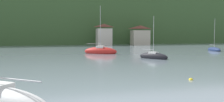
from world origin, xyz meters
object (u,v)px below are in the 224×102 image
(sailboat_far_9, at_px, (214,50))
(mooring_buoy_far, at_px, (191,80))
(sailboat_far_7, at_px, (100,51))
(shore_building_west, at_px, (104,35))
(shore_building_westcentral, at_px, (140,35))
(sailboat_far_1, at_px, (153,56))

(sailboat_far_9, distance_m, mooring_buoy_far, 42.01)
(sailboat_far_7, distance_m, mooring_buoy_far, 30.83)
(shore_building_west, bearing_deg, shore_building_westcentral, 0.77)
(sailboat_far_9, bearing_deg, sailboat_far_1, -50.27)
(shore_building_westcentral, xyz_separation_m, sailboat_far_1, (-19.24, -50.84, -3.38))
(shore_building_westcentral, bearing_deg, sailboat_far_1, -110.73)
(shore_building_westcentral, bearing_deg, sailboat_far_7, -123.62)
(sailboat_far_9, bearing_deg, sailboat_far_7, -79.38)
(mooring_buoy_far, bearing_deg, sailboat_far_7, 91.57)
(sailboat_far_7, bearing_deg, shore_building_west, 108.86)
(shore_building_west, height_order, sailboat_far_7, sailboat_far_7)
(sailboat_far_7, xyz_separation_m, mooring_buoy_far, (0.84, -30.82, -0.49))
(shore_building_west, relative_size, sailboat_far_1, 1.08)
(shore_building_west, height_order, mooring_buoy_far, shore_building_west)
(shore_building_westcentral, relative_size, sailboat_far_1, 1.03)
(shore_building_west, distance_m, sailboat_far_1, 50.96)
(shore_building_westcentral, relative_size, mooring_buoy_far, 20.42)
(shore_building_westcentral, height_order, sailboat_far_9, sailboat_far_9)
(shore_building_west, bearing_deg, sailboat_far_1, -94.98)
(mooring_buoy_far, bearing_deg, sailboat_far_9, 47.84)
(shore_building_westcentral, bearing_deg, mooring_buoy_far, -109.54)
(sailboat_far_7, bearing_deg, sailboat_far_1, -30.54)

